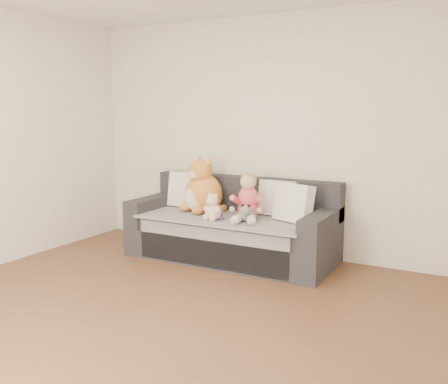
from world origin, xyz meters
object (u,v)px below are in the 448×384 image
Objects in this scene: teddy_bear at (212,209)px; sippy_cup at (220,213)px; toddler at (248,200)px; sofa at (232,230)px; plush_cat at (202,190)px.

sippy_cup is (0.05, 0.06, -0.05)m from teddy_bear.
teddy_bear reaches higher than sippy_cup.
sippy_cup is at bearing -163.87° from toddler.
toddler is 0.32m from sippy_cup.
sofa is 18.42× the size of sippy_cup.
plush_cat is 5.48× the size of sippy_cup.
plush_cat is at bearing 152.88° from toddler.
toddler is at bearing 55.48° from teddy_bear.
plush_cat is (-0.61, 0.11, 0.04)m from toddler.
plush_cat is 0.49m from sippy_cup.
toddler is (0.23, -0.10, 0.36)m from sofa.
toddler is 4.12× the size of sippy_cup.
toddler is at bearing 10.12° from plush_cat.
sofa reaches higher than sippy_cup.
toddler is 0.75× the size of plush_cat.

